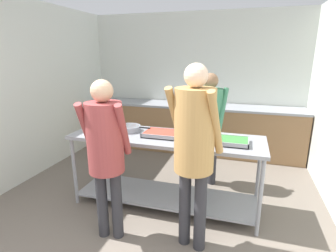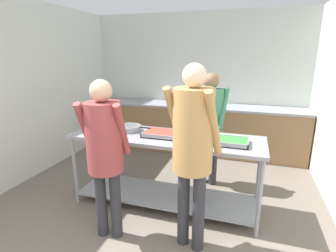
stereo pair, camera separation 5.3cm
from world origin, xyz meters
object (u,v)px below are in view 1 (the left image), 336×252
at_px(serving_tray_vegetables, 162,134).
at_px(plate_stack, 196,133).
at_px(guest_serving_left, 194,140).
at_px(broccoli_bowl, 111,123).
at_px(guest_serving_right, 106,145).
at_px(water_bottle, 210,100).
at_px(serving_tray_roast, 228,141).
at_px(cook_behind_counter, 209,118).
at_px(sauce_pan, 129,128).

distance_m(serving_tray_vegetables, plate_stack, 0.42).
relative_size(serving_tray_vegetables, guest_serving_left, 0.24).
height_order(broccoli_bowl, guest_serving_right, guest_serving_right).
distance_m(guest_serving_right, water_bottle, 2.81).
bearing_deg(guest_serving_right, water_bottle, 77.08).
bearing_deg(plate_stack, serving_tray_roast, -29.32).
distance_m(plate_stack, cook_behind_counter, 0.58).
height_order(sauce_pan, serving_tray_roast, sauce_pan).
relative_size(cook_behind_counter, water_bottle, 6.29).
distance_m(serving_tray_vegetables, cook_behind_counter, 0.88).
height_order(guest_serving_right, water_bottle, guest_serving_right).
height_order(plate_stack, serving_tray_roast, serving_tray_roast).
distance_m(serving_tray_roast, guest_serving_right, 1.32).
relative_size(broccoli_bowl, serving_tray_roast, 0.44).
distance_m(sauce_pan, water_bottle, 2.07).
height_order(sauce_pan, guest_serving_left, guest_serving_left).
xyz_separation_m(sauce_pan, serving_tray_roast, (1.25, -0.12, -0.01)).
bearing_deg(cook_behind_counter, guest_serving_right, -117.89).
bearing_deg(guest_serving_left, cook_behind_counter, 92.42).
height_order(broccoli_bowl, water_bottle, water_bottle).
bearing_deg(sauce_pan, broccoli_bowl, 155.86).
bearing_deg(cook_behind_counter, broccoli_bowl, -158.02).
bearing_deg(broccoli_bowl, cook_behind_counter, 21.98).
xyz_separation_m(sauce_pan, cook_behind_counter, (0.92, 0.67, 0.04)).
bearing_deg(serving_tray_vegetables, guest_serving_right, -113.92).
bearing_deg(broccoli_bowl, sauce_pan, -24.14).
bearing_deg(guest_serving_left, sauce_pan, 143.86).
xyz_separation_m(sauce_pan, plate_stack, (0.85, 0.10, -0.02)).
bearing_deg(sauce_pan, guest_serving_left, -36.14).
height_order(broccoli_bowl, sauce_pan, broccoli_bowl).
bearing_deg(cook_behind_counter, sauce_pan, -143.89).
relative_size(serving_tray_roast, water_bottle, 1.73).
xyz_separation_m(cook_behind_counter, water_bottle, (-0.16, 1.25, 0.04)).
bearing_deg(broccoli_bowl, guest_serving_left, -33.25).
relative_size(sauce_pan, cook_behind_counter, 0.27).
relative_size(serving_tray_roast, cook_behind_counter, 0.27).
distance_m(guest_serving_left, guest_serving_right, 0.86).
xyz_separation_m(serving_tray_vegetables, plate_stack, (0.39, 0.17, -0.01)).
bearing_deg(water_bottle, guest_serving_right, -102.92).
bearing_deg(water_bottle, plate_stack, -87.15).
distance_m(sauce_pan, serving_tray_roast, 1.25).
bearing_deg(serving_tray_roast, cook_behind_counter, 112.11).
xyz_separation_m(serving_tray_vegetables, guest_serving_left, (0.52, -0.65, 0.17)).
relative_size(sauce_pan, guest_serving_right, 0.26).
distance_m(plate_stack, guest_serving_right, 1.17).
bearing_deg(broccoli_bowl, guest_serving_right, -63.60).
distance_m(serving_tray_vegetables, water_bottle, 2.01).
relative_size(guest_serving_left, guest_serving_right, 1.09).
distance_m(broccoli_bowl, guest_serving_left, 1.60).
bearing_deg(broccoli_bowl, serving_tray_roast, -9.94).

